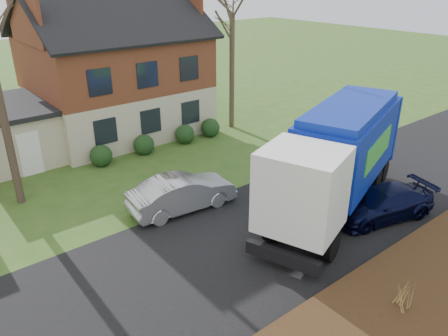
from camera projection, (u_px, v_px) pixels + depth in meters
ground at (250, 242)px, 15.64m from camera, size 120.00×120.00×0.00m
road at (250, 242)px, 15.63m from camera, size 80.00×7.00×0.02m
mulch_verge at (380, 323)px, 11.81m from camera, size 80.00×3.50×0.30m
main_house at (107, 65)px, 24.70m from camera, size 12.95×8.95×9.26m
garbage_truck at (339, 154)px, 16.98m from camera, size 9.90×5.62×4.11m
silver_sedan at (182, 193)px, 17.53m from camera, size 4.52×1.95×1.45m
navy_wagon at (382, 203)px, 16.94m from camera, size 4.62×2.85×1.25m
grass_clump_mid at (403, 294)px, 11.92m from camera, size 0.36×0.29×1.00m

